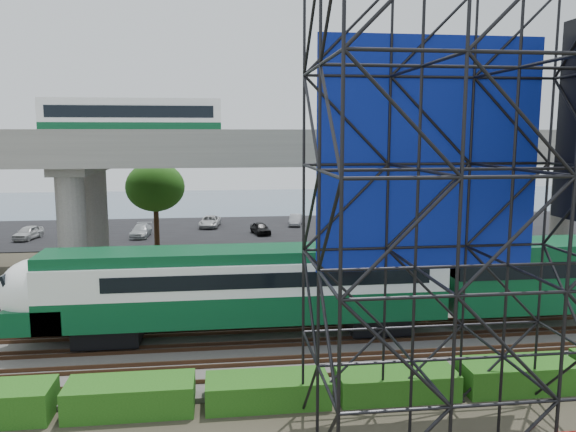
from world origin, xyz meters
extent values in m
plane|color=#474233|center=(0.00, 0.00, 0.00)|extent=(140.00, 140.00, 0.00)
cube|color=slate|center=(0.00, 2.00, 0.10)|extent=(90.00, 12.00, 0.20)
cube|color=black|center=(0.00, 10.50, 0.04)|extent=(90.00, 5.00, 0.08)
cube|color=black|center=(0.00, 34.00, 0.04)|extent=(90.00, 18.00, 0.08)
cube|color=#44596F|center=(0.00, 56.00, 0.01)|extent=(140.00, 40.00, 0.03)
cube|color=#472D1E|center=(0.00, -2.72, 0.28)|extent=(90.00, 0.08, 0.16)
cube|color=#472D1E|center=(0.00, -1.28, 0.28)|extent=(90.00, 0.08, 0.16)
cube|color=#472D1E|center=(0.00, -0.72, 0.28)|extent=(90.00, 0.08, 0.16)
cube|color=#472D1E|center=(0.00, 0.72, 0.28)|extent=(90.00, 0.08, 0.16)
cube|color=#472D1E|center=(0.00, 1.28, 0.28)|extent=(90.00, 0.08, 0.16)
cube|color=#472D1E|center=(0.00, 2.72, 0.28)|extent=(90.00, 0.08, 0.16)
cube|color=#472D1E|center=(0.00, 3.28, 0.28)|extent=(90.00, 0.08, 0.16)
cube|color=#472D1E|center=(0.00, 4.72, 0.28)|extent=(90.00, 0.08, 0.16)
cube|color=#472D1E|center=(0.00, 5.28, 0.28)|extent=(90.00, 0.08, 0.16)
cube|color=#472D1E|center=(0.00, 6.72, 0.28)|extent=(90.00, 0.08, 0.16)
cube|color=black|center=(-5.93, 2.00, 0.81)|extent=(3.00, 2.20, 0.90)
cube|color=black|center=(7.07, 2.00, 0.81)|extent=(3.00, 2.20, 0.90)
cube|color=#0A4725|center=(0.57, 2.00, 1.96)|extent=(19.00, 3.00, 1.40)
cube|color=white|center=(0.57, 2.00, 3.41)|extent=(19.00, 3.00, 1.50)
cube|color=#0A4725|center=(0.57, 2.00, 4.41)|extent=(19.00, 2.60, 0.50)
cube|color=black|center=(1.57, 2.00, 3.46)|extent=(15.00, 3.06, 0.70)
ellipsoid|color=white|center=(-8.93, 2.00, 2.86)|extent=(3.60, 3.00, 3.20)
cube|color=#0A4725|center=(-8.93, 2.00, 1.81)|extent=(2.60, 3.00, 1.10)
cube|color=black|center=(-10.03, 2.00, 3.36)|extent=(0.48, 2.00, 1.09)
cube|color=#0A4725|center=(14.57, 2.00, 2.96)|extent=(8.00, 3.00, 3.40)
cube|color=#9E9B93|center=(0.00, 16.00, 8.60)|extent=(80.00, 12.00, 1.20)
cube|color=#9E9B93|center=(0.00, 10.25, 9.75)|extent=(80.00, 0.50, 1.10)
cube|color=#9E9B93|center=(0.00, 21.75, 9.75)|extent=(80.00, 0.50, 1.10)
cylinder|color=#9E9B93|center=(-10.00, 12.50, 4.00)|extent=(1.80, 1.80, 8.00)
cylinder|color=#9E9B93|center=(-10.00, 19.50, 4.00)|extent=(1.80, 1.80, 8.00)
cube|color=#9E9B93|center=(-10.00, 16.00, 7.70)|extent=(2.40, 9.00, 0.60)
cylinder|color=#9E9B93|center=(10.00, 12.50, 4.00)|extent=(1.80, 1.80, 8.00)
cylinder|color=#9E9B93|center=(10.00, 19.50, 4.00)|extent=(1.80, 1.80, 8.00)
cube|color=#9E9B93|center=(10.00, 16.00, 7.70)|extent=(2.40, 9.00, 0.60)
cylinder|color=#9E9B93|center=(28.00, 19.50, 4.00)|extent=(1.80, 1.80, 8.00)
cube|color=black|center=(-6.44, 16.00, 9.55)|extent=(12.00, 2.50, 0.70)
cube|color=#0A4725|center=(-6.44, 16.00, 10.35)|extent=(12.00, 2.50, 0.90)
cube|color=white|center=(-6.44, 16.00, 11.45)|extent=(12.00, 2.50, 1.30)
cube|color=black|center=(-6.44, 16.00, 11.50)|extent=(11.00, 2.56, 0.80)
cube|color=white|center=(-6.44, 16.00, 12.25)|extent=(12.00, 2.40, 0.30)
cube|color=#0D2094|center=(6.74, -4.95, 9.30)|extent=(8.10, 0.08, 8.25)
cube|color=#1B4E11|center=(-4.00, -4.30, 0.58)|extent=(4.60, 1.80, 1.15)
cube|color=#1B4E11|center=(1.00, -4.30, 0.52)|extent=(4.60, 1.80, 1.03)
cube|color=#1B4E11|center=(6.00, -4.30, 0.51)|extent=(4.60, 1.80, 1.01)
cube|color=#1B4E11|center=(11.00, -4.30, 0.56)|extent=(4.60, 1.80, 1.12)
cylinder|color=#382314|center=(14.00, 12.50, 2.40)|extent=(0.44, 0.44, 4.80)
ellipsoid|color=#1B4E11|center=(14.00, 12.50, 5.60)|extent=(4.94, 4.94, 4.18)
cylinder|color=#382314|center=(-6.00, 24.00, 2.40)|extent=(0.44, 0.44, 4.80)
ellipsoid|color=#1B4E11|center=(-6.00, 24.00, 5.60)|extent=(4.94, 4.94, 4.18)
imported|color=silver|center=(-18.75, 31.00, 0.72)|extent=(2.25, 4.00, 1.28)
imported|color=#B0B2B8|center=(-13.76, 36.00, 0.68)|extent=(1.63, 3.78, 1.21)
imported|color=#A6AAAD|center=(-8.27, 31.00, 0.68)|extent=(1.87, 4.19, 1.19)
imported|color=#BABABA|center=(-1.68, 36.00, 0.67)|extent=(2.50, 4.49, 1.19)
imported|color=black|center=(3.38, 31.00, 0.66)|extent=(2.15, 3.66, 1.17)
imported|color=#929398|center=(7.61, 36.00, 0.67)|extent=(1.98, 3.78, 1.18)
imported|color=silver|center=(13.59, 31.00, 0.65)|extent=(2.09, 4.11, 1.14)
imported|color=#9C9FA3|center=(15.03, 36.00, 0.71)|extent=(2.10, 4.53, 1.26)
camera|label=1|loc=(-0.67, -24.10, 10.08)|focal=35.00mm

